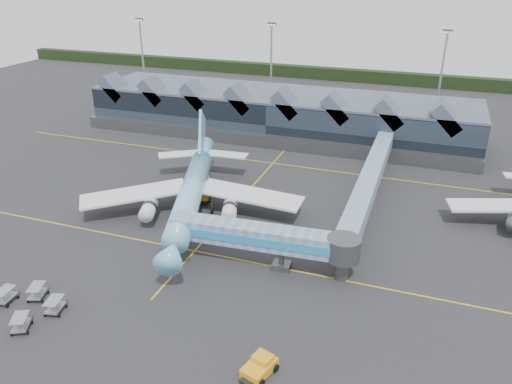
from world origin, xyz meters
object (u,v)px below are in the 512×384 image
(main_airliner, at_px, (192,191))
(jet_bridge, at_px, (274,240))
(fuel_truck, at_px, (204,187))
(pushback_tug, at_px, (260,367))

(main_airliner, relative_size, jet_bridge, 1.60)
(jet_bridge, distance_m, fuel_truck, 25.79)
(jet_bridge, bearing_deg, fuel_truck, 132.94)
(fuel_truck, xyz_separation_m, pushback_tug, (23.16, -36.17, -0.80))
(jet_bridge, bearing_deg, pushback_tug, -80.07)
(jet_bridge, relative_size, pushback_tug, 5.61)
(main_airliner, height_order, jet_bridge, main_airliner)
(jet_bridge, height_order, fuel_truck, jet_bridge)
(jet_bridge, relative_size, fuel_truck, 2.99)
(jet_bridge, xyz_separation_m, fuel_truck, (-18.66, 17.61, -2.64))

